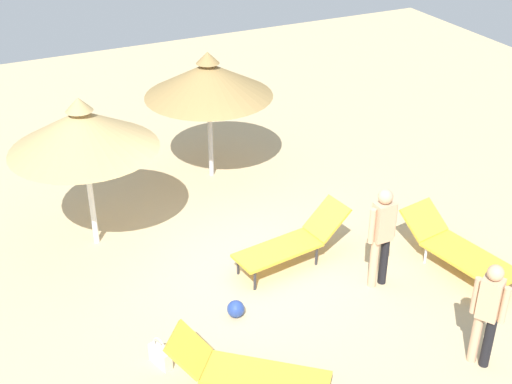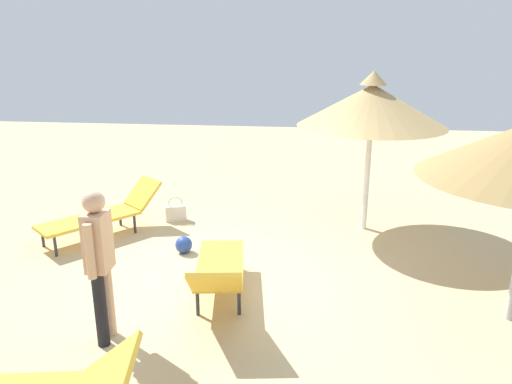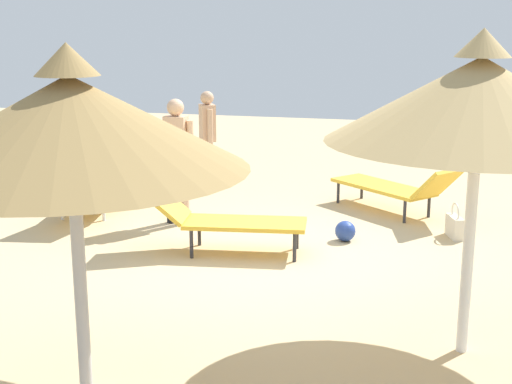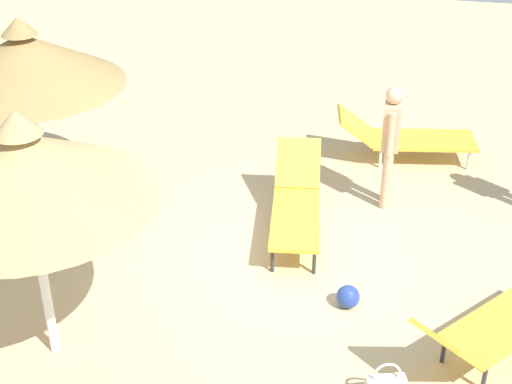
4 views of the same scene
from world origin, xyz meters
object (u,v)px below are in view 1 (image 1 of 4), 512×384
object	(u,v)px
beach_ball	(236,309)
handbag	(160,356)
lounge_chair_front	(246,371)
person_standing_back	(382,232)
lounge_chair_near_left	(294,240)
parasol_umbrella_near_right	(82,130)
parasol_umbrella_edge	(208,79)
lounge_chair_far_left	(457,248)
person_standing_far_right	(488,310)

from	to	relation	value
beach_ball	handbag	bearing A→B (deg)	-69.64
lounge_chair_front	person_standing_back	size ratio (longest dim) A/B	1.14
lounge_chair_near_left	handbag	bearing A→B (deg)	-64.24
parasol_umbrella_near_right	lounge_chair_near_left	world-z (taller)	parasol_umbrella_near_right
parasol_umbrella_edge	lounge_chair_front	xyz separation A→B (m)	(5.68, -1.87, -1.62)
lounge_chair_near_left	parasol_umbrella_edge	bearing A→B (deg)	-179.54
lounge_chair_far_left	person_standing_far_right	xyz separation A→B (m)	(1.88, -1.14, 0.52)
parasol_umbrella_edge	beach_ball	distance (m)	4.82
lounge_chair_front	beach_ball	bearing A→B (deg)	160.55
person_standing_back	person_standing_far_right	distance (m)	2.05
parasol_umbrella_edge	beach_ball	bearing A→B (deg)	-17.84
lounge_chair_far_left	beach_ball	distance (m)	3.71
handbag	person_standing_back	bearing A→B (deg)	93.90
parasol_umbrella_near_right	person_standing_back	bearing A→B (deg)	50.08
parasol_umbrella_edge	person_standing_back	world-z (taller)	parasol_umbrella_edge
lounge_chair_near_left	handbag	distance (m)	3.02
parasol_umbrella_near_right	beach_ball	xyz separation A→B (m)	(2.80, 1.34, -1.97)
person_standing_back	person_standing_far_right	world-z (taller)	person_standing_back
handbag	lounge_chair_near_left	bearing A→B (deg)	115.76
parasol_umbrella_near_right	person_standing_back	distance (m)	4.88
lounge_chair_front	person_standing_far_right	xyz separation A→B (m)	(0.82, 3.05, 0.50)
lounge_chair_front	lounge_chair_near_left	size ratio (longest dim) A/B	0.95
person_standing_back	handbag	bearing A→B (deg)	-86.10
parasol_umbrella_near_right	lounge_chair_far_left	distance (m)	6.20
parasol_umbrella_near_right	lounge_chair_front	bearing A→B (deg)	10.99
parasol_umbrella_near_right	lounge_chair_far_left	size ratio (longest dim) A/B	1.24
parasol_umbrella_edge	lounge_chair_far_left	world-z (taller)	parasol_umbrella_edge
person_standing_back	lounge_chair_near_left	bearing A→B (deg)	-139.32
handbag	beach_ball	size ratio (longest dim) A/B	1.77
lounge_chair_far_left	handbag	xyz separation A→B (m)	(0.08, -4.99, -0.22)
lounge_chair_front	parasol_umbrella_edge	bearing A→B (deg)	161.75
beach_ball	lounge_chair_far_left	bearing A→B (deg)	83.70
lounge_chair_front	beach_ball	world-z (taller)	lounge_chair_front
lounge_chair_front	lounge_chair_near_left	distance (m)	2.97
person_standing_back	lounge_chair_front	bearing A→B (deg)	-66.60
lounge_chair_far_left	lounge_chair_front	bearing A→B (deg)	-75.90
parasol_umbrella_edge	lounge_chair_far_left	bearing A→B (deg)	26.59
lounge_chair_front	lounge_chair_far_left	world-z (taller)	lounge_chair_front
lounge_chair_near_left	person_standing_far_right	world-z (taller)	person_standing_far_right
parasol_umbrella_edge	lounge_chair_near_left	bearing A→B (deg)	0.46
parasol_umbrella_near_right	lounge_chair_front	distance (m)	4.66
lounge_chair_near_left	lounge_chair_far_left	bearing A→B (deg)	61.92
parasol_umbrella_edge	person_standing_far_right	distance (m)	6.71
lounge_chair_near_left	lounge_chair_front	bearing A→B (deg)	-39.89
parasol_umbrella_edge	lounge_chair_near_left	xyz separation A→B (m)	(3.41, 0.03, -1.58)
parasol_umbrella_edge	parasol_umbrella_near_right	size ratio (longest dim) A/B	0.97
person_standing_back	beach_ball	bearing A→B (deg)	-96.03
person_standing_far_right	handbag	world-z (taller)	person_standing_far_right
parasol_umbrella_near_right	lounge_chair_far_left	world-z (taller)	parasol_umbrella_near_right
parasol_umbrella_near_right	person_standing_far_right	bearing A→B (deg)	37.33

